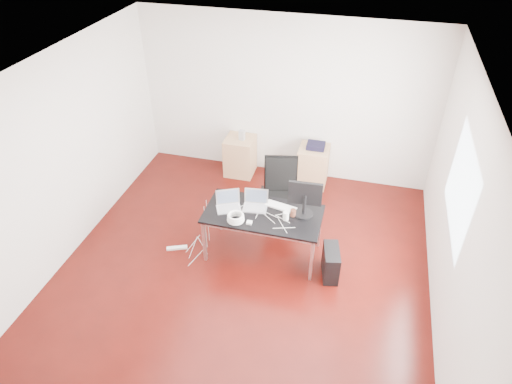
% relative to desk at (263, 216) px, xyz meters
% --- Properties ---
extents(room_shell, '(5.00, 5.00, 5.00)m').
position_rel_desk_xyz_m(room_shell, '(-0.14, -0.25, 0.73)').
color(room_shell, '#380906').
rests_on(room_shell, ground).
extents(desk, '(1.60, 0.80, 0.73)m').
position_rel_desk_xyz_m(desk, '(0.00, 0.00, 0.00)').
color(desk, black).
rests_on(desk, ground).
extents(office_chair, '(0.56, 0.58, 1.08)m').
position_rel_desk_xyz_m(office_chair, '(0.08, 0.77, -0.07)').
color(office_chair, black).
rests_on(office_chair, ground).
extents(filing_cabinet_left, '(0.50, 0.50, 0.70)m').
position_rel_desk_xyz_m(filing_cabinet_left, '(-0.92, 1.97, -0.33)').
color(filing_cabinet_left, tan).
rests_on(filing_cabinet_left, ground).
extents(filing_cabinet_right, '(0.50, 0.50, 0.70)m').
position_rel_desk_xyz_m(filing_cabinet_right, '(0.40, 1.97, -0.33)').
color(filing_cabinet_right, tan).
rests_on(filing_cabinet_right, ground).
extents(pc_tower, '(0.29, 0.48, 0.44)m').
position_rel_desk_xyz_m(pc_tower, '(0.99, -0.19, -0.46)').
color(pc_tower, black).
rests_on(pc_tower, ground).
extents(wastebasket, '(0.31, 0.31, 0.28)m').
position_rel_desk_xyz_m(wastebasket, '(-0.06, 1.80, -0.54)').
color(wastebasket, black).
rests_on(wastebasket, ground).
extents(power_strip, '(0.30, 0.17, 0.04)m').
position_rel_desk_xyz_m(power_strip, '(-1.24, -0.24, -0.66)').
color(power_strip, white).
rests_on(power_strip, ground).
extents(laptop_left, '(0.41, 0.37, 0.23)m').
position_rel_desk_xyz_m(laptop_left, '(-0.50, 0.01, 0.11)').
color(laptop_left, silver).
rests_on(laptop_left, desk).
extents(laptop_right, '(0.36, 0.29, 0.23)m').
position_rel_desk_xyz_m(laptop_right, '(-0.14, 0.11, 0.11)').
color(laptop_right, silver).
rests_on(laptop_right, desk).
extents(monitor, '(0.45, 0.26, 0.51)m').
position_rel_desk_xyz_m(monitor, '(0.54, 0.13, 0.34)').
color(monitor, black).
rests_on(monitor, desk).
extents(keyboard, '(0.46, 0.23, 0.02)m').
position_rel_desk_xyz_m(keyboard, '(0.21, 0.19, 0.06)').
color(keyboard, white).
rests_on(keyboard, desk).
extents(cup_white, '(0.10, 0.10, 0.12)m').
position_rel_desk_xyz_m(cup_white, '(0.32, -0.05, 0.11)').
color(cup_white, white).
rests_on(cup_white, desk).
extents(cup_brown, '(0.10, 0.10, 0.10)m').
position_rel_desk_xyz_m(cup_brown, '(0.40, 0.05, 0.10)').
color(cup_brown, '#582C1E').
rests_on(cup_brown, desk).
extents(cable_coil, '(0.24, 0.24, 0.11)m').
position_rel_desk_xyz_m(cable_coil, '(-0.31, -0.25, 0.11)').
color(cable_coil, white).
rests_on(cable_coil, desk).
extents(power_adapter, '(0.07, 0.07, 0.03)m').
position_rel_desk_xyz_m(power_adapter, '(-0.12, -0.26, 0.07)').
color(power_adapter, white).
rests_on(power_adapter, desk).
extents(speaker, '(0.10, 0.09, 0.18)m').
position_rel_desk_xyz_m(speaker, '(-0.87, 1.95, 0.11)').
color(speaker, '#9E9E9E').
rests_on(speaker, filing_cabinet_left).
extents(navy_garment, '(0.30, 0.24, 0.09)m').
position_rel_desk_xyz_m(navy_garment, '(0.42, 1.98, 0.07)').
color(navy_garment, black).
rests_on(navy_garment, filing_cabinet_right).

